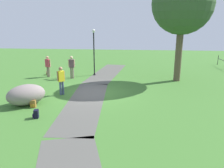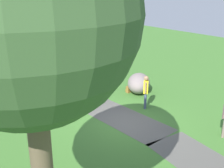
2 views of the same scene
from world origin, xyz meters
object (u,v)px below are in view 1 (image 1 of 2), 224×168
lawn_boulder (26,95)px  handbag_on_grass (47,73)px  spare_backpack_on_lawn (36,114)px  woman_with_handbag (48,65)px  backpack_by_boulder (33,104)px  man_near_boulder (72,65)px  lamp_post (94,48)px  large_shade_tree (183,4)px  passerby_on_path (61,79)px

lawn_boulder → handbag_on_grass: lawn_boulder is taller
spare_backpack_on_lawn → woman_with_handbag: bearing=-163.0°
backpack_by_boulder → man_near_boulder: bearing=176.8°
lawn_boulder → spare_backpack_on_lawn: (1.66, 1.25, -0.37)m
lamp_post → lawn_boulder: (7.47, -2.46, -1.79)m
spare_backpack_on_lawn → handbag_on_grass: bearing=-161.7°
lamp_post → handbag_on_grass: bearing=-85.9°
handbag_on_grass → backpack_by_boulder: size_ratio=0.86×
lawn_boulder → man_near_boulder: bearing=171.9°
handbag_on_grass → woman_with_handbag: bearing=31.4°
man_near_boulder → large_shade_tree: bearing=90.6°
man_near_boulder → backpack_by_boulder: size_ratio=4.55×
lamp_post → spare_backpack_on_lawn: (9.13, -1.21, -2.17)m
large_shade_tree → lamp_post: size_ratio=2.05×
woman_with_handbag → spare_backpack_on_lawn: size_ratio=4.36×
passerby_on_path → large_shade_tree: bearing=118.9°
man_near_boulder → lawn_boulder: bearing=-8.1°
large_shade_tree → spare_backpack_on_lawn: large_shade_tree is taller
lawn_boulder → handbag_on_grass: bearing=-166.9°
large_shade_tree → handbag_on_grass: large_shade_tree is taller
backpack_by_boulder → woman_with_handbag: bearing=-165.6°
lawn_boulder → woman_with_handbag: woman_with_handbag is taller
woman_with_handbag → backpack_by_boulder: 7.10m
woman_with_handbag → passerby_on_path: size_ratio=0.98×
large_shade_tree → woman_with_handbag: size_ratio=4.53×
passerby_on_path → handbag_on_grass: (-5.27, -3.03, -0.90)m
man_near_boulder → handbag_on_grass: size_ratio=5.26×
man_near_boulder → handbag_on_grass: 2.90m
large_shade_tree → passerby_on_path: 10.03m
lamp_post → lawn_boulder: bearing=-18.2°
large_shade_tree → lawn_boulder: (6.21, -9.17, -5.08)m
man_near_boulder → spare_backpack_on_lawn: man_near_boulder is taller
lamp_post → spare_backpack_on_lawn: 9.46m
lawn_boulder → man_near_boulder: (-6.12, 0.87, 0.50)m
large_shade_tree → handbag_on_grass: size_ratio=22.83×
man_near_boulder → spare_backpack_on_lawn: 7.83m
woman_with_handbag → handbag_on_grass: size_ratio=5.04×
backpack_by_boulder → spare_backpack_on_lawn: (1.31, 0.74, 0.00)m
large_shade_tree → backpack_by_boulder: large_shade_tree is taller
man_near_boulder → passerby_on_path: 4.24m
woman_with_handbag → spare_backpack_on_lawn: 8.56m
handbag_on_grass → man_near_boulder: bearing=67.3°
large_shade_tree → passerby_on_path: size_ratio=4.44×
passerby_on_path → spare_backpack_on_lawn: (3.56, -0.12, -0.85)m
passerby_on_path → backpack_by_boulder: size_ratio=4.45×
woman_with_handbag → handbag_on_grass: woman_with_handbag is taller
passerby_on_path → backpack_by_boulder: (2.25, -0.86, -0.85)m
lawn_boulder → passerby_on_path: size_ratio=1.36×
large_shade_tree → woman_with_handbag: (-0.28, -10.42, -4.63)m
woman_with_handbag → passerby_on_path: passerby_on_path is taller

